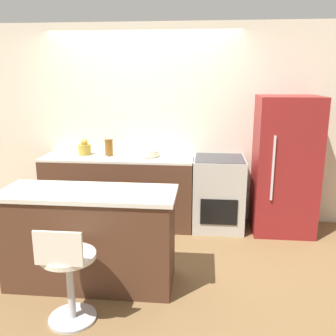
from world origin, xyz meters
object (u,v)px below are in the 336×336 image
refrigerator (285,166)px  stool_chair (68,275)px  oven_range (218,193)px  mixing_bowl (149,153)px  kettle (85,148)px

refrigerator → stool_chair: refrigerator is taller
stool_chair → oven_range: bearing=59.3°
oven_range → stool_chair: bearing=-120.7°
stool_chair → mixing_bowl: (0.33, 2.10, 0.55)m
stool_chair → mixing_bowl: 2.20m
stool_chair → kettle: 2.24m
kettle → mixing_bowl: 0.85m
refrigerator → oven_range: bearing=179.1°
refrigerator → kettle: (-2.56, 0.03, 0.16)m
kettle → mixing_bowl: (0.85, 0.00, -0.04)m
stool_chair → kettle: (-0.52, 2.10, 0.59)m
oven_range → stool_chair: size_ratio=1.09×
oven_range → kettle: bearing=179.4°
refrigerator → stool_chair: bearing=-134.6°
oven_range → refrigerator: refrigerator is taller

